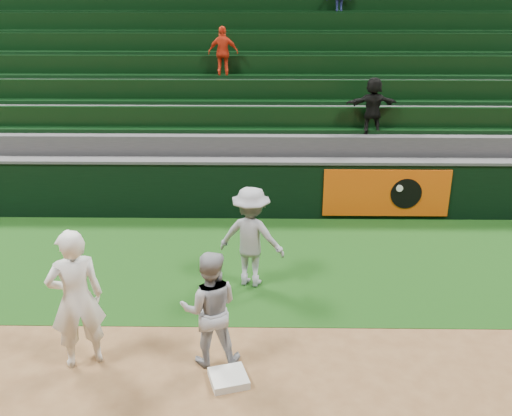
{
  "coord_description": "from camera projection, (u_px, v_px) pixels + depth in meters",
  "views": [
    {
      "loc": [
        0.47,
        -6.1,
        4.54
      ],
      "look_at": [
        0.35,
        2.3,
        1.3
      ],
      "focal_mm": 40.0,
      "sensor_mm": 36.0,
      "label": 1
    }
  ],
  "objects": [
    {
      "name": "ground",
      "position": [
        226.0,
        366.0,
        7.33
      ],
      "size": [
        70.0,
        70.0,
        0.0
      ],
      "primitive_type": "plane",
      "color": "brown",
      "rests_on": "ground"
    },
    {
      "name": "field_wall",
      "position": [
        243.0,
        188.0,
        11.95
      ],
      "size": [
        36.0,
        0.45,
        1.25
      ],
      "color": "black",
      "rests_on": "ground"
    },
    {
      "name": "stadium_seating",
      "position": [
        247.0,
        103.0,
        15.09
      ],
      "size": [
        36.0,
        5.95,
        4.96
      ],
      "color": "#343436",
      "rests_on": "ground"
    },
    {
      "name": "first_base",
      "position": [
        229.0,
        378.0,
        7.03
      ],
      "size": [
        0.55,
        0.55,
        0.1
      ],
      "primitive_type": "cube",
      "rotation": [
        0.0,
        0.0,
        0.3
      ],
      "color": "silver",
      "rests_on": "ground"
    },
    {
      "name": "base_coach",
      "position": [
        251.0,
        237.0,
        9.09
      ],
      "size": [
        1.2,
        0.89,
        1.66
      ],
      "primitive_type": "imported",
      "rotation": [
        0.0,
        0.0,
        2.86
      ],
      "color": "#91949D",
      "rests_on": "foul_grass"
    },
    {
      "name": "foul_grass",
      "position": [
        237.0,
        262.0,
        10.13
      ],
      "size": [
        36.0,
        4.2,
        0.01
      ],
      "primitive_type": "cube",
      "color": "black",
      "rests_on": "ground"
    },
    {
      "name": "baserunner",
      "position": [
        210.0,
        309.0,
        7.17
      ],
      "size": [
        0.8,
        0.64,
        1.56
      ],
      "primitive_type": "imported",
      "rotation": [
        0.0,
        0.0,
        3.21
      ],
      "color": "#999CA3",
      "rests_on": "ground"
    },
    {
      "name": "first_baseman",
      "position": [
        76.0,
        299.0,
        7.08
      ],
      "size": [
        0.81,
        0.7,
        1.87
      ],
      "primitive_type": "imported",
      "rotation": [
        0.0,
        0.0,
        3.59
      ],
      "color": "white",
      "rests_on": "ground"
    }
  ]
}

